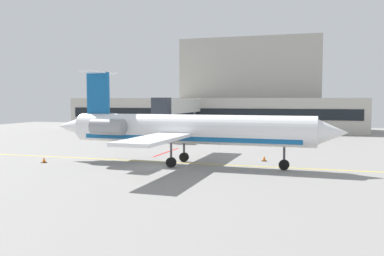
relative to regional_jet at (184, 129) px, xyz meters
name	(u,v)px	position (x,y,z in m)	size (l,w,h in m)	color
ground	(160,167)	(-1.72, -1.67, -3.35)	(120.00, 120.00, 0.11)	gray
terminal_building	(229,96)	(-5.56, 47.63, 3.49)	(57.88, 17.22, 18.42)	#B7B2A8
jet_bridge_west	(179,106)	(-9.84, 27.76, 1.64)	(2.40, 19.67, 6.32)	silver
regional_jet	(184,129)	(0.00, 0.00, 0.00)	(28.01, 21.29, 8.80)	white
baggage_tug	(177,130)	(-9.87, 26.94, -2.28)	(3.34, 2.89, 2.32)	silver
pushback_tractor	(131,134)	(-14.34, 18.78, -2.33)	(3.36, 4.09, 2.12)	#1E4CB2
fuel_tank	(130,127)	(-19.28, 28.87, -1.94)	(8.42, 2.43, 2.41)	white
safety_cone_alpha	(264,159)	(6.83, 4.40, -3.05)	(0.47, 0.47, 0.55)	orange
safety_cone_bravo	(44,160)	(-13.26, -2.71, -3.05)	(0.47, 0.47, 0.55)	orange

